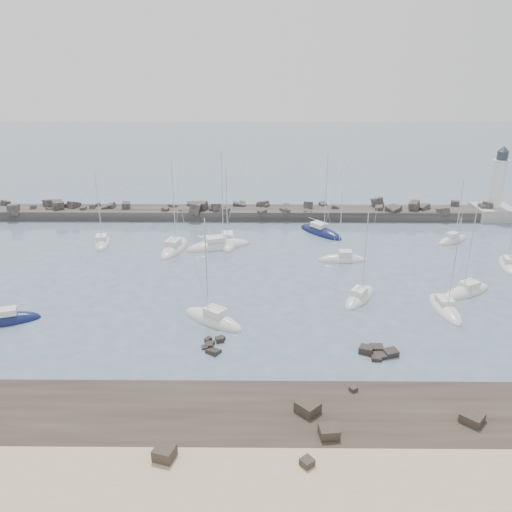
% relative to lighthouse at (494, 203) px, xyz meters
% --- Properties ---
extents(ground, '(400.00, 400.00, 0.00)m').
position_rel_lighthouse_xyz_m(ground, '(-47.00, -38.00, -3.09)').
color(ground, slate).
rests_on(ground, ground).
extents(rock_shelf, '(140.00, 12.24, 1.90)m').
position_rel_lighthouse_xyz_m(rock_shelf, '(-46.94, -59.99, -3.07)').
color(rock_shelf, black).
rests_on(rock_shelf, ground).
extents(rock_cluster_near, '(2.58, 4.13, 1.11)m').
position_rel_lighthouse_xyz_m(rock_cluster_near, '(-50.22, -47.33, -3.09)').
color(rock_cluster_near, black).
rests_on(rock_cluster_near, ground).
extents(rock_cluster_far, '(4.20, 2.98, 1.31)m').
position_rel_lighthouse_xyz_m(rock_cluster_far, '(-32.99, -48.72, -3.00)').
color(rock_cluster_far, black).
rests_on(rock_cluster_far, ground).
extents(breakwater, '(115.00, 7.35, 5.17)m').
position_rel_lighthouse_xyz_m(breakwater, '(-54.37, -0.01, -2.75)').
color(breakwater, '#302D2A').
rests_on(breakwater, ground).
extents(lighthouse, '(7.00, 7.00, 14.60)m').
position_rel_lighthouse_xyz_m(lighthouse, '(0.00, 0.00, 0.00)').
color(lighthouse, '#969691').
rests_on(lighthouse, ground).
extents(sailboat_1, '(4.21, 8.63, 13.06)m').
position_rel_lighthouse_xyz_m(sailboat_1, '(-71.86, -15.01, -2.96)').
color(sailboat_1, silver).
rests_on(sailboat_1, ground).
extents(sailboat_2, '(8.43, 4.93, 12.90)m').
position_rel_lighthouse_xyz_m(sailboat_2, '(-75.33, -42.25, -2.94)').
color(sailboat_2, '#101744').
rests_on(sailboat_2, ground).
extents(sailboat_3, '(4.89, 10.19, 15.49)m').
position_rel_lighthouse_xyz_m(sailboat_3, '(-59.16, -17.93, -2.94)').
color(sailboat_3, silver).
rests_on(sailboat_3, ground).
extents(sailboat_4, '(11.25, 7.00, 16.90)m').
position_rel_lighthouse_xyz_m(sailboat_4, '(-52.13, -16.84, -2.94)').
color(sailboat_4, silver).
rests_on(sailboat_4, ground).
extents(sailboat_5, '(8.47, 7.18, 13.71)m').
position_rel_lighthouse_xyz_m(sailboat_5, '(-50.81, -41.83, -2.93)').
color(sailboat_5, silver).
rests_on(sailboat_5, ground).
extents(sailboat_6, '(3.43, 9.02, 14.05)m').
position_rel_lighthouse_xyz_m(sailboat_6, '(-50.71, -14.98, -2.94)').
color(sailboat_6, silver).
rests_on(sailboat_6, ground).
extents(sailboat_7, '(6.20, 7.91, 12.44)m').
position_rel_lighthouse_xyz_m(sailboat_7, '(-32.36, -35.72, -2.95)').
color(sailboat_7, silver).
rests_on(sailboat_7, ground).
extents(sailboat_8, '(8.41, 9.49, 15.40)m').
position_rel_lighthouse_xyz_m(sailboat_8, '(-34.47, -9.65, -2.94)').
color(sailboat_8, '#101744').
rests_on(sailboat_8, ground).
extents(sailboat_9, '(7.40, 2.42, 11.84)m').
position_rel_lighthouse_xyz_m(sailboat_9, '(-32.61, -22.60, -2.95)').
color(sailboat_9, silver).
rests_on(sailboat_9, ground).
extents(sailboat_10, '(4.21, 7.92, 12.08)m').
position_rel_lighthouse_xyz_m(sailboat_10, '(-8.16, -24.64, -2.95)').
color(sailboat_10, silver).
rests_on(sailboat_10, ground).
extents(sailboat_11, '(8.46, 6.38, 13.06)m').
position_rel_lighthouse_xyz_m(sailboat_11, '(-17.85, -33.81, -2.96)').
color(sailboat_11, silver).
rests_on(sailboat_11, ground).
extents(sailboat_12, '(7.06, 5.86, 11.49)m').
position_rel_lighthouse_xyz_m(sailboat_12, '(-12.48, -13.68, -2.94)').
color(sailboat_12, silver).
rests_on(sailboat_12, ground).
extents(sailboat_13, '(3.03, 8.43, 13.06)m').
position_rel_lighthouse_xyz_m(sailboat_13, '(-22.44, -38.80, -2.96)').
color(sailboat_13, silver).
rests_on(sailboat_13, ground).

